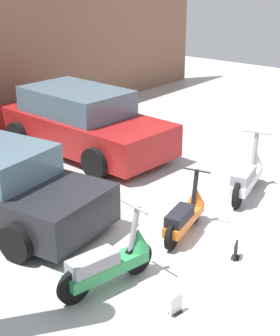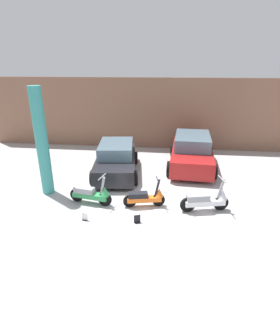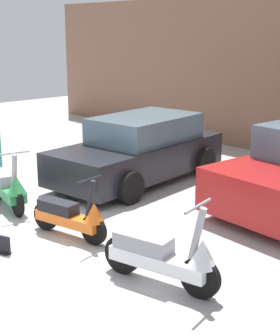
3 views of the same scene
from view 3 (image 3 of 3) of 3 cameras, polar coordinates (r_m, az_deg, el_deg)
name	(u,v)px [view 3 (image 3 of 3)]	position (r m, az deg, el deg)	size (l,w,h in m)	color
ground_plane	(53,245)	(7.60, -9.61, -8.45)	(28.00, 28.00, 0.00)	#B2B2B2
scooter_front_left	(8,187)	(9.17, -14.44, -2.02)	(1.53, 0.62, 1.08)	black
scooter_front_right	(72,216)	(7.70, -7.60, -5.25)	(1.40, 0.59, 0.99)	black
scooter_front_center	(165,256)	(6.24, 2.73, -9.67)	(1.59, 0.70, 1.13)	black
car_rear_left	(140,150)	(10.49, -0.04, 2.01)	(2.24, 4.04, 1.31)	black
placard_near_right_scooter	(4,246)	(7.44, -14.81, -8.34)	(0.20, 0.17, 0.26)	black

